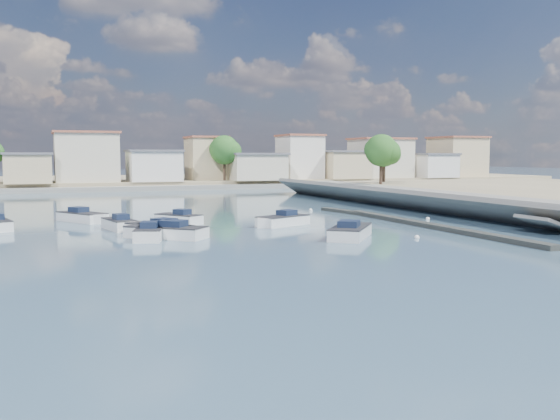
% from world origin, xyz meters
% --- Properties ---
extents(ground, '(400.00, 400.00, 0.00)m').
position_xyz_m(ground, '(0.00, 40.00, 0.00)').
color(ground, '#345468').
rests_on(ground, ground).
extents(seawall_walkway, '(5.00, 90.00, 1.80)m').
position_xyz_m(seawall_walkway, '(18.50, 13.00, 0.90)').
color(seawall_walkway, slate).
rests_on(seawall_walkway, ground).
extents(breakwater, '(2.00, 31.02, 0.35)m').
position_xyz_m(breakwater, '(6.90, 12.69, 0.17)').
color(breakwater, black).
rests_on(breakwater, ground).
extents(far_shore_land, '(160.00, 40.00, 1.40)m').
position_xyz_m(far_shore_land, '(0.00, 92.00, 0.70)').
color(far_shore_land, gray).
rests_on(far_shore_land, ground).
extents(far_shore_quay, '(160.00, 2.50, 0.80)m').
position_xyz_m(far_shore_quay, '(0.00, 71.00, 0.40)').
color(far_shore_quay, slate).
rests_on(far_shore_quay, ground).
extents(far_town, '(113.01, 12.80, 8.35)m').
position_xyz_m(far_town, '(10.71, 76.92, 4.93)').
color(far_town, beige).
rests_on(far_town, far_shore_land).
extents(shore_trees, '(74.56, 38.32, 7.92)m').
position_xyz_m(shore_trees, '(8.34, 68.11, 6.22)').
color(shore_trees, '#38281E').
rests_on(shore_trees, ground).
extents(motorboat_a, '(4.54, 5.61, 1.48)m').
position_xyz_m(motorboat_a, '(-14.31, 13.30, 0.38)').
color(motorboat_a, white).
rests_on(motorboat_a, ground).
extents(motorboat_b, '(2.92, 4.96, 1.48)m').
position_xyz_m(motorboat_b, '(-15.05, 11.52, 0.38)').
color(motorboat_b, white).
rests_on(motorboat_b, ground).
extents(motorboat_c, '(5.73, 5.34, 1.48)m').
position_xyz_m(motorboat_c, '(-14.18, 11.69, 0.38)').
color(motorboat_c, white).
rests_on(motorboat_c, ground).
extents(motorboat_d, '(5.17, 3.76, 1.48)m').
position_xyz_m(motorboat_d, '(-3.75, 15.67, 0.38)').
color(motorboat_d, white).
rests_on(motorboat_d, ground).
extents(motorboat_e, '(2.47, 4.81, 1.48)m').
position_xyz_m(motorboat_e, '(-16.49, 17.98, 0.38)').
color(motorboat_e, white).
rests_on(motorboat_e, ground).
extents(motorboat_f, '(3.75, 4.38, 1.48)m').
position_xyz_m(motorboat_f, '(-11.43, 20.29, 0.38)').
color(motorboat_f, white).
rests_on(motorboat_f, ground).
extents(motorboat_g, '(4.26, 5.38, 1.48)m').
position_xyz_m(motorboat_g, '(-18.67, 24.60, 0.38)').
color(motorboat_g, white).
rests_on(motorboat_g, ground).
extents(motorboat_h, '(5.13, 5.73, 1.48)m').
position_xyz_m(motorboat_h, '(-1.67, 7.18, 0.38)').
color(motorboat_h, white).
rests_on(motorboat_h, ground).
extents(mooring_buoys, '(11.29, 28.80, 0.37)m').
position_xyz_m(mooring_buoys, '(5.13, 14.12, 0.05)').
color(mooring_buoys, white).
rests_on(mooring_buoys, ground).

